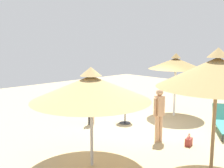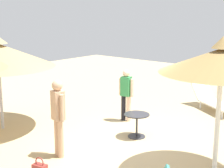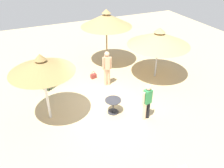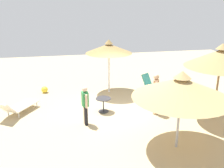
{
  "view_description": "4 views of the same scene",
  "coord_description": "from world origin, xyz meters",
  "views": [
    {
      "loc": [
        -6.02,
        7.26,
        3.09
      ],
      "look_at": [
        0.84,
        0.71,
        1.6
      ],
      "focal_mm": 41.1,
      "sensor_mm": 36.0,
      "label": 1
    },
    {
      "loc": [
        -5.99,
        -4.59,
        3.16
      ],
      "look_at": [
        0.51,
        0.86,
        1.31
      ],
      "focal_mm": 54.31,
      "sensor_mm": 36.0,
      "label": 2
    },
    {
      "loc": [
        7.39,
        -2.86,
        5.86
      ],
      "look_at": [
        0.52,
        0.19,
        1.25
      ],
      "focal_mm": 37.16,
      "sensor_mm": 36.0,
      "label": 3
    },
    {
      "loc": [
        2.3,
        9.95,
        4.48
      ],
      "look_at": [
        0.3,
        0.21,
        1.22
      ],
      "focal_mm": 40.71,
      "sensor_mm": 36.0,
      "label": 4
    }
  ],
  "objects": [
    {
      "name": "ground",
      "position": [
        0.0,
        0.0,
        -0.05
      ],
      "size": [
        24.0,
        24.0,
        0.1
      ],
      "primitive_type": "cube",
      "color": "tan"
    },
    {
      "name": "parasol_umbrella_far_right",
      "position": [
        -1.17,
        3.35,
        2.02
      ],
      "size": [
        2.98,
        2.98,
        2.53
      ],
      "color": "#B2B2B7",
      "rests_on": "ground"
    },
    {
      "name": "parasol_umbrella_edge",
      "position": [
        -0.03,
        -2.2,
        2.26
      ],
      "size": [
        2.3,
        2.3,
        2.71
      ],
      "color": "white",
      "rests_on": "ground"
    },
    {
      "name": "parasol_umbrella_near_left",
      "position": [
        -3.55,
        1.68,
        2.46
      ],
      "size": [
        2.68,
        2.68,
        3.01
      ],
      "color": "olive",
      "rests_on": "ground"
    },
    {
      "name": "lounge_chair_front",
      "position": [
        -2.45,
        -1.61,
        0.34
      ],
      "size": [
        1.56,
        1.92,
        0.85
      ],
      "color": "teal",
      "rests_on": "ground"
    },
    {
      "name": "person_standing_far_left",
      "position": [
        -1.39,
        0.79,
        0.98
      ],
      "size": [
        0.27,
        0.43,
        1.72
      ],
      "color": "tan",
      "rests_on": "ground"
    },
    {
      "name": "person_standing_center",
      "position": [
        1.52,
        1.18,
        0.85
      ],
      "size": [
        0.26,
        0.46,
        1.51
      ],
      "color": "black",
      "rests_on": "ground"
    },
    {
      "name": "handbag",
      "position": [
        -2.24,
        0.4,
        0.13
      ],
      "size": [
        0.21,
        0.31,
        0.39
      ],
      "color": "maroon",
      "rests_on": "ground"
    },
    {
      "name": "side_table_round",
      "position": [
        0.66,
        0.17,
        0.42
      ],
      "size": [
        0.64,
        0.64,
        0.61
      ],
      "color": "#2D2D33",
      "rests_on": "ground"
    }
  ]
}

